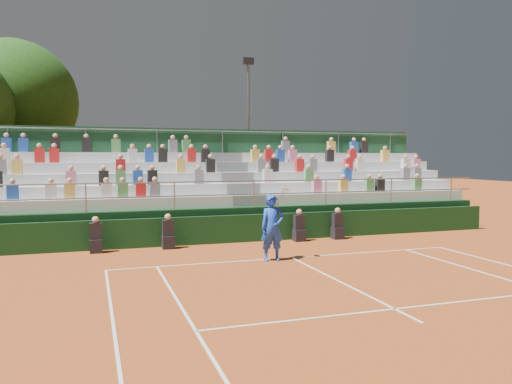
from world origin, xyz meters
name	(u,v)px	position (x,y,z in m)	size (l,w,h in m)	color
ground	(292,258)	(0.00, 0.00, 0.00)	(90.00, 90.00, 0.00)	#A74A1B
courtside_wall	(259,228)	(0.00, 3.20, 0.50)	(20.00, 0.15, 1.00)	black
line_officials	(231,232)	(-1.17, 2.75, 0.48)	(9.12, 0.40, 1.19)	black
grandstand	(234,204)	(-0.02, 6.44, 1.08)	(20.00, 5.20, 4.40)	black
tennis_player	(272,228)	(-0.72, -0.22, 0.99)	(0.91, 0.52, 2.22)	blue
tree_east	(14,102)	(-9.40, 13.82, 5.88)	(6.17, 6.17, 8.98)	#3B2215
floodlight_mast	(248,124)	(2.46, 12.29, 4.93)	(0.60, 0.25, 8.51)	gray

